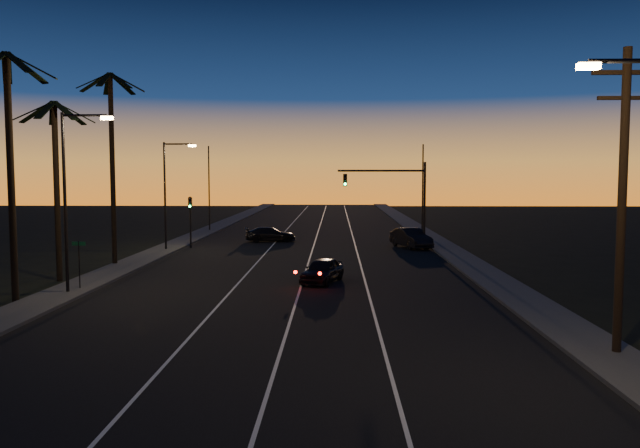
{
  "coord_description": "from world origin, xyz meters",
  "views": [
    {
      "loc": [
        2.35,
        -10.35,
        5.95
      ],
      "look_at": [
        1.48,
        23.8,
        3.26
      ],
      "focal_mm": 35.0,
      "sensor_mm": 36.0,
      "label": 1
    }
  ],
  "objects_px": {
    "lead_car": "(322,270)",
    "right_car": "(411,238)",
    "utility_pole": "(622,195)",
    "signal_mast": "(395,190)",
    "cross_car": "(270,234)"
  },
  "relations": [
    {
      "from": "signal_mast",
      "to": "right_car",
      "type": "relative_size",
      "value": 1.38
    },
    {
      "from": "utility_pole",
      "to": "right_car",
      "type": "xyz_separation_m",
      "value": [
        -3.09,
        30.52,
        -4.5
      ]
    },
    {
      "from": "utility_pole",
      "to": "signal_mast",
      "type": "relative_size",
      "value": 1.41
    },
    {
      "from": "signal_mast",
      "to": "lead_car",
      "type": "height_order",
      "value": "signal_mast"
    },
    {
      "from": "lead_car",
      "to": "right_car",
      "type": "height_order",
      "value": "right_car"
    },
    {
      "from": "lead_car",
      "to": "cross_car",
      "type": "relative_size",
      "value": 0.98
    },
    {
      "from": "lead_car",
      "to": "right_car",
      "type": "relative_size",
      "value": 0.91
    },
    {
      "from": "right_car",
      "to": "utility_pole",
      "type": "bearing_deg",
      "value": -84.22
    },
    {
      "from": "signal_mast",
      "to": "lead_car",
      "type": "xyz_separation_m",
      "value": [
        -5.53,
        -16.18,
        -4.1
      ]
    },
    {
      "from": "utility_pole",
      "to": "cross_car",
      "type": "xyz_separation_m",
      "value": [
        -15.09,
        34.96,
        -4.65
      ]
    },
    {
      "from": "right_car",
      "to": "cross_car",
      "type": "distance_m",
      "value": 12.8
    },
    {
      "from": "lead_car",
      "to": "cross_car",
      "type": "xyz_separation_m",
      "value": [
        -5.1,
        21.15,
        -0.02
      ]
    },
    {
      "from": "signal_mast",
      "to": "right_car",
      "type": "xyz_separation_m",
      "value": [
        1.37,
        0.53,
        -3.97
      ]
    },
    {
      "from": "signal_mast",
      "to": "lead_car",
      "type": "relative_size",
      "value": 1.52
    },
    {
      "from": "utility_pole",
      "to": "right_car",
      "type": "relative_size",
      "value": 1.94
    }
  ]
}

